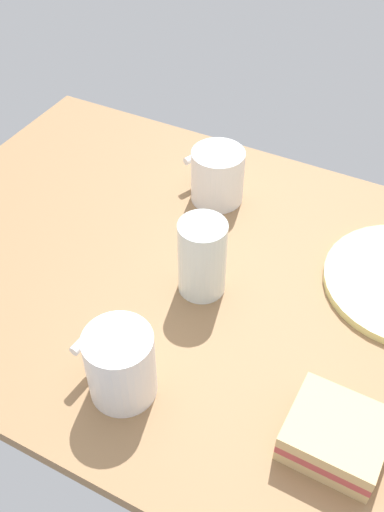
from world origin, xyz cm
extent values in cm
cube|color=#936D47|center=(0.00, 0.00, 1.00)|extent=(90.00, 64.00, 2.00)
cylinder|color=white|center=(-4.05, 16.41, 6.38)|extent=(8.27, 8.27, 8.77)
cylinder|color=tan|center=(-4.05, 16.41, 10.27)|extent=(7.28, 7.28, 0.40)
cylinder|color=white|center=(-9.23, 18.60, 6.82)|extent=(2.56, 3.90, 1.20)
cylinder|color=white|center=(1.77, -20.74, 6.76)|extent=(7.90, 7.90, 9.53)
cylinder|color=black|center=(1.77, -20.74, 11.03)|extent=(6.95, 6.95, 0.40)
cylinder|color=white|center=(-3.58, -20.25, 7.24)|extent=(1.52, 3.65, 1.20)
cube|color=#DBB77A|center=(25.76, -16.34, 2.80)|extent=(10.44, 9.43, 1.60)
cube|color=#C14C4C|center=(25.76, -16.34, 4.20)|extent=(10.44, 9.43, 1.20)
cube|color=#DBB77A|center=(25.76, -16.34, 5.60)|extent=(10.44, 9.43, 1.60)
cylinder|color=silver|center=(2.56, -2.04, 7.64)|extent=(6.44, 6.44, 11.28)
cylinder|color=white|center=(2.56, -2.04, 5.34)|extent=(5.80, 5.80, 6.68)
camera|label=1|loc=(26.49, -50.95, 61.46)|focal=41.10mm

